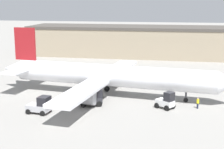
{
  "coord_description": "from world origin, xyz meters",
  "views": [
    {
      "loc": [
        9.95,
        -53.48,
        15.31
      ],
      "look_at": [
        0.0,
        0.0,
        3.58
      ],
      "focal_mm": 55.0,
      "sensor_mm": 36.0,
      "label": 1
    }
  ],
  "objects": [
    {
      "name": "pushback_tug",
      "position": [
        8.97,
        -5.35,
        1.13
      ],
      "size": [
        3.09,
        2.87,
        2.57
      ],
      "rotation": [
        0.0,
        0.0,
        -0.6
      ],
      "color": "silver",
      "rests_on": "ground_plane"
    },
    {
      "name": "baggage_tug",
      "position": [
        -8.1,
        -10.61,
        1.12
      ],
      "size": [
        3.43,
        2.55,
        2.46
      ],
      "rotation": [
        0.0,
        0.0,
        -0.14
      ],
      "color": "#B2B2B7",
      "rests_on": "ground_plane"
    },
    {
      "name": "airplane",
      "position": [
        -0.94,
        0.12,
        3.33
      ],
      "size": [
        39.97,
        33.28,
        10.8
      ],
      "rotation": [
        0.0,
        0.0,
        -0.13
      ],
      "color": "white",
      "rests_on": "ground_plane"
    },
    {
      "name": "belt_loader_truck",
      "position": [
        -1.93,
        -5.64,
        1.16
      ],
      "size": [
        3.78,
        3.13,
        2.44
      ],
      "rotation": [
        0.0,
        0.0,
        0.36
      ],
      "color": "#2D2D33",
      "rests_on": "ground_plane"
    },
    {
      "name": "terminal_building",
      "position": [
        4.23,
        42.7,
        4.19
      ],
      "size": [
        70.76,
        14.61,
        8.36
      ],
      "color": "gray",
      "rests_on": "ground_plane"
    },
    {
      "name": "ground_crew_worker",
      "position": [
        13.45,
        -4.43,
        0.87
      ],
      "size": [
        0.36,
        0.36,
        1.62
      ],
      "rotation": [
        0.0,
        0.0,
        2.73
      ],
      "color": "#1E2338",
      "rests_on": "ground_plane"
    },
    {
      "name": "ground_plane",
      "position": [
        0.0,
        0.0,
        0.0
      ],
      "size": [
        400.0,
        400.0,
        0.0
      ],
      "primitive_type": "plane",
      "color": "gray"
    }
  ]
}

